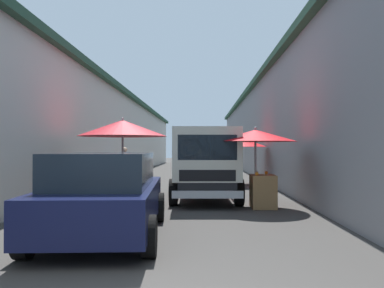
# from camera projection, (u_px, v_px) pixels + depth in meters

# --- Properties ---
(ground) EXTENTS (90.00, 90.00, 0.00)m
(ground) POSITION_uv_depth(u_px,v_px,m) (186.00, 184.00, 16.15)
(ground) COLOR #3D3A38
(building_left_whitewash) EXTENTS (49.80, 7.50, 4.62)m
(building_left_whitewash) POSITION_uv_depth(u_px,v_px,m) (46.00, 132.00, 18.62)
(building_left_whitewash) COLOR beige
(building_left_whitewash) RESTS_ON ground
(building_right_concrete) EXTENTS (49.80, 7.50, 5.05)m
(building_right_concrete) POSITION_uv_depth(u_px,v_px,m) (333.00, 128.00, 18.24)
(building_right_concrete) COLOR gray
(building_right_concrete) RESTS_ON ground
(fruit_stall_mid_lane) EXTENTS (2.58, 2.58, 2.14)m
(fruit_stall_mid_lane) POSITION_uv_depth(u_px,v_px,m) (236.00, 145.00, 16.23)
(fruit_stall_mid_lane) COLOR #9E9EA3
(fruit_stall_mid_lane) RESTS_ON ground
(fruit_stall_near_right) EXTENTS (2.13, 2.13, 2.10)m
(fruit_stall_near_right) POSITION_uv_depth(u_px,v_px,m) (257.00, 148.00, 9.92)
(fruit_stall_near_right) COLOR #9E9EA3
(fruit_stall_near_right) RESTS_ON ground
(fruit_stall_near_left) EXTENTS (2.53, 2.53, 2.42)m
(fruit_stall_near_left) POSITION_uv_depth(u_px,v_px,m) (122.00, 137.00, 10.87)
(fruit_stall_near_left) COLOR #9E9EA3
(fruit_stall_near_left) RESTS_ON ground
(hatchback_car) EXTENTS (4.01, 2.12, 1.45)m
(hatchback_car) POSITION_uv_depth(u_px,v_px,m) (105.00, 194.00, 6.58)
(hatchback_car) COLOR #0F1438
(hatchback_car) RESTS_ON ground
(delivery_truck) EXTENTS (4.97, 2.08, 2.08)m
(delivery_truck) POSITION_uv_depth(u_px,v_px,m) (205.00, 166.00, 10.82)
(delivery_truck) COLOR black
(delivery_truck) RESTS_ON ground
(vendor_by_crates) EXTENTS (0.54, 0.42, 1.58)m
(vendor_by_crates) POSITION_uv_depth(u_px,v_px,m) (125.00, 163.00, 16.64)
(vendor_by_crates) COLOR #665B4C
(vendor_by_crates) RESTS_ON ground
(parked_scooter) EXTENTS (1.68, 0.49, 1.14)m
(parked_scooter) POSITION_uv_depth(u_px,v_px,m) (124.00, 178.00, 13.89)
(parked_scooter) COLOR black
(parked_scooter) RESTS_ON ground
(plastic_stool) EXTENTS (0.30, 0.30, 0.43)m
(plastic_stool) POSITION_uv_depth(u_px,v_px,m) (147.00, 177.00, 16.27)
(plastic_stool) COLOR red
(plastic_stool) RESTS_ON ground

